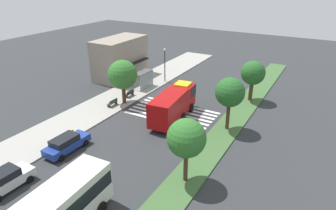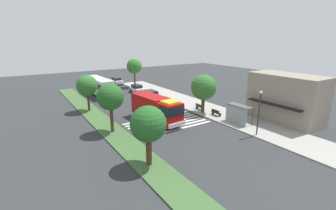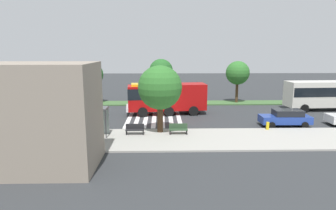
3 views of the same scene
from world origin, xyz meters
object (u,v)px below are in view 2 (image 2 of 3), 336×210
parked_car_west (117,81)px  bench_near_shelter (216,112)px  transit_bus (99,85)px  bus_stop_shelter (238,111)px  parked_car_mid (137,89)px  street_lamp (259,109)px  bench_west_of_shelter (200,107)px  median_tree_center (148,125)px  parked_car_east (152,95)px  fire_truck (157,108)px  sidewalk_tree_west (204,88)px  fire_hydrant (166,98)px  median_tree_far_west (87,86)px  median_tree_west (110,97)px  sidewalk_tree_far_west (134,66)px

parked_car_west → bench_near_shelter: (32.92, 2.91, -0.29)m
transit_bus → bus_stop_shelter: (26.84, 10.49, -0.23)m
parked_car_mid → street_lamp: bearing=4.9°
bus_stop_shelter → bench_west_of_shelter: 7.88m
bus_stop_shelter → median_tree_center: (3.20, -15.31, 2.12)m
parked_car_mid → bus_stop_shelter: 25.14m
parked_car_mid → parked_car_east: size_ratio=0.91×
bench_west_of_shelter → parked_car_mid: bearing=-170.4°
parked_car_east → transit_bus: bearing=-137.4°
parked_car_east → median_tree_center: 25.11m
fire_truck → parked_car_west: size_ratio=1.94×
bench_near_shelter → street_lamp: (8.06, -1.11, 2.77)m
parked_car_east → sidewalk_tree_west: sidewalk_tree_west is taller
bus_stop_shelter → median_tree_center: 15.78m
fire_truck → parked_car_west: fire_truck is taller
bus_stop_shelter → bench_west_of_shelter: bus_stop_shelter is taller
bus_stop_shelter → fire_hydrant: bus_stop_shelter is taller
median_tree_far_west → median_tree_west: size_ratio=0.95×
fire_truck → fire_hydrant: 12.08m
bench_near_shelter → median_tree_far_west: median_tree_far_west is taller
bench_near_shelter → bench_west_of_shelter: (-3.77, 0.00, 0.00)m
sidewalk_tree_far_west → fire_hydrant: size_ratio=9.48×
parked_car_west → sidewalk_tree_far_west: (6.22, 2.20, 4.08)m
fire_truck → bus_stop_shelter: bearing=46.9°
fire_truck → street_lamp: street_lamp is taller
transit_bus → street_lamp: size_ratio=1.93×
fire_hydrant → sidewalk_tree_far_west: bearing=178.0°
parked_car_mid → median_tree_far_west: size_ratio=0.76×
bench_west_of_shelter → bench_near_shelter: bearing=0.0°
bench_near_shelter → median_tree_center: (7.20, -15.27, 3.41)m
parked_car_west → median_tree_west: median_tree_west is taller
parked_car_west → parked_car_east: parked_car_west is taller
bench_near_shelter → median_tree_west: (-2.29, -15.27, 3.91)m
fire_truck → median_tree_west: bearing=-92.4°
median_tree_west → fire_hydrant: bearing=124.8°
sidewalk_tree_far_west → median_tree_west: bearing=-30.8°
fire_truck → bench_west_of_shelter: 8.84m
median_tree_center → sidewalk_tree_west: bearing=122.8°
bench_west_of_shelter → median_tree_west: (1.49, -15.27, 3.91)m
bench_west_of_shelter → median_tree_far_west: size_ratio=0.28×
street_lamp → fire_hydrant: (-20.12, -0.10, -2.87)m
bus_stop_shelter → sidewalk_tree_far_west: sidewalk_tree_far_west is taller
fire_truck → sidewalk_tree_far_west: bearing=156.1°
bench_near_shelter → sidewalk_tree_far_west: (-26.69, -0.71, 4.38)m
transit_bus → street_lamp: 32.31m
parked_car_west → parked_car_mid: parked_car_mid is taller
parked_car_east → fire_hydrant: 2.93m
fire_truck → median_tree_center: 12.04m
median_tree_far_west → median_tree_center: size_ratio=1.03×
sidewalk_tree_far_west → fire_hydrant: 15.31m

